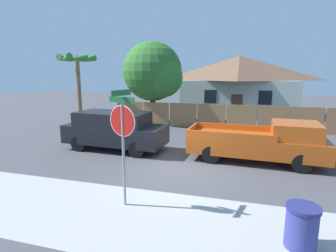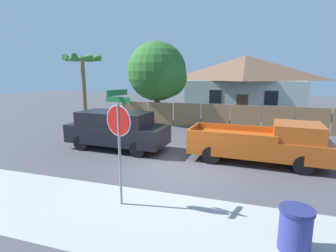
{
  "view_description": "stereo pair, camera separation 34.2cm",
  "coord_description": "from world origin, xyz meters",
  "views": [
    {
      "loc": [
        2.12,
        -9.23,
        3.58
      ],
      "look_at": [
        -0.59,
        0.41,
        1.6
      ],
      "focal_mm": 28.0,
      "sensor_mm": 36.0,
      "label": 1
    },
    {
      "loc": [
        2.45,
        -9.13,
        3.58
      ],
      "look_at": [
        -0.59,
        0.41,
        1.6
      ],
      "focal_mm": 28.0,
      "sensor_mm": 36.0,
      "label": 2
    }
  ],
  "objects": [
    {
      "name": "stop_sign",
      "position": [
        -0.86,
        -3.04,
        2.16
      ],
      "size": [
        0.81,
        0.72,
        3.19
      ],
      "rotation": [
        0.0,
        0.0,
        -0.27
      ],
      "color": "gray",
      "rests_on": "ground"
    },
    {
      "name": "ground_plane",
      "position": [
        0.0,
        0.0,
        0.0
      ],
      "size": [
        80.0,
        80.0,
        0.0
      ],
      "primitive_type": "plane",
      "color": "#47474C"
    },
    {
      "name": "sidewalk_strip",
      "position": [
        0.0,
        -3.6,
        0.0
      ],
      "size": [
        36.0,
        3.2,
        0.01
      ],
      "color": "#A3A39E",
      "rests_on": "ground"
    },
    {
      "name": "oak_tree",
      "position": [
        -4.06,
        9.16,
        3.69
      ],
      "size": [
        4.52,
        4.3,
        5.94
      ],
      "color": "brown",
      "rests_on": "ground"
    },
    {
      "name": "trash_bin",
      "position": [
        3.46,
        -3.73,
        0.47
      ],
      "size": [
        0.68,
        0.68,
        0.93
      ],
      "color": "navy",
      "rests_on": "ground"
    },
    {
      "name": "palm_tree",
      "position": [
        -8.8,
        6.73,
        4.21
      ],
      "size": [
        2.45,
        2.65,
        4.93
      ],
      "color": "brown",
      "rests_on": "ground"
    },
    {
      "name": "orange_pickup",
      "position": [
        3.01,
        1.88,
        0.84
      ],
      "size": [
        5.52,
        2.26,
        1.72
      ],
      "rotation": [
        0.0,
        0.0,
        -0.05
      ],
      "color": "#B74C14",
      "rests_on": "ground"
    },
    {
      "name": "wooden_fence",
      "position": [
        1.19,
        8.29,
        0.82
      ],
      "size": [
        15.69,
        0.12,
        1.74
      ],
      "color": "#997047",
      "rests_on": "ground"
    },
    {
      "name": "red_suv",
      "position": [
        -3.67,
        1.9,
        0.99
      ],
      "size": [
        4.96,
        2.14,
        1.82
      ],
      "rotation": [
        0.0,
        0.0,
        -0.05
      ],
      "color": "black",
      "rests_on": "ground"
    },
    {
      "name": "house",
      "position": [
        1.76,
        16.04,
        2.72
      ],
      "size": [
        10.29,
        7.34,
        5.25
      ],
      "color": "#B2C1B7",
      "rests_on": "ground"
    }
  ]
}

